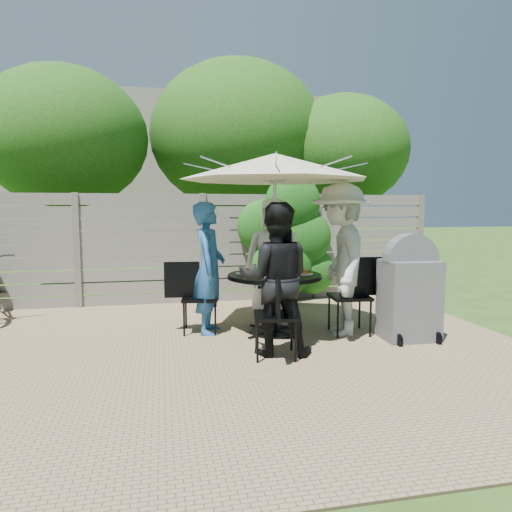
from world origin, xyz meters
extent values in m
plane|color=#304C18|center=(0.00, 0.00, 0.00)|extent=(60.00, 60.00, 0.00)
cube|color=#967E57|center=(0.00, 0.50, 0.01)|extent=(7.00, 6.00, 0.02)
cube|color=gray|center=(0.00, 3.00, 0.93)|extent=(8.00, 0.10, 1.85)
ellipsoid|color=#185714|center=(1.40, 2.85, 0.90)|extent=(1.20, 0.70, 1.80)
cube|color=gray|center=(0.00, 12.00, 2.50)|extent=(10.00, 6.00, 5.00)
ellipsoid|color=#1A4A11|center=(-2.50, 5.00, 2.97)|extent=(3.20, 3.20, 2.72)
ellipsoid|color=#1A4A11|center=(1.00, 5.50, 3.18)|extent=(3.80, 3.80, 3.23)
ellipsoid|color=#1A4A11|center=(3.20, 4.80, 2.83)|extent=(2.80, 2.80, 2.38)
cylinder|color=black|center=(0.71, 0.90, 0.76)|extent=(1.42, 1.42, 0.03)
cylinder|color=black|center=(0.71, 0.90, 0.38)|extent=(0.08, 0.08, 0.76)
cylinder|color=black|center=(0.71, 0.90, 0.02)|extent=(0.63, 0.63, 0.04)
cylinder|color=silver|center=(0.71, 0.90, 1.08)|extent=(0.04, 0.04, 2.16)
cone|color=beige|center=(0.71, 0.90, 2.11)|extent=(2.82, 2.82, 0.33)
cube|color=black|center=(0.93, 1.82, 0.47)|extent=(0.55, 0.55, 0.04)
cube|color=black|center=(0.98, 2.04, 0.72)|extent=(0.14, 0.45, 0.47)
imported|color=silver|center=(0.90, 1.70, 0.88)|extent=(0.96, 0.74, 1.76)
cube|color=black|center=(-0.22, 1.12, 0.46)|extent=(0.50, 0.50, 0.04)
cube|color=black|center=(-0.44, 1.14, 0.70)|extent=(0.45, 0.08, 0.46)
imported|color=#23599B|center=(-0.10, 1.09, 0.84)|extent=(0.53, 0.69, 1.68)
cube|color=black|center=(0.49, -0.03, 0.47)|extent=(0.53, 0.53, 0.04)
cube|color=black|center=(0.45, -0.25, 0.71)|extent=(0.11, 0.45, 0.47)
imported|color=black|center=(0.52, 0.09, 0.83)|extent=(0.93, 0.80, 1.67)
cube|color=black|center=(1.63, 0.68, 0.49)|extent=(0.52, 0.52, 0.04)
cube|color=black|center=(1.87, 0.65, 0.75)|extent=(0.48, 0.08, 0.49)
imported|color=beige|center=(1.52, 0.70, 0.96)|extent=(0.98, 1.37, 1.92)
cylinder|color=white|center=(0.79, 1.25, 0.78)|extent=(0.26, 0.26, 0.01)
cylinder|color=#BF7E38|center=(0.79, 1.25, 0.81)|extent=(0.15, 0.15, 0.05)
cylinder|color=white|center=(0.36, 0.98, 0.78)|extent=(0.26, 0.26, 0.01)
cylinder|color=#BF7E38|center=(0.36, 0.98, 0.81)|extent=(0.15, 0.15, 0.05)
cylinder|color=white|center=(0.62, 0.55, 0.78)|extent=(0.26, 0.26, 0.01)
cylinder|color=#BF7E38|center=(0.62, 0.55, 0.81)|extent=(0.15, 0.15, 0.05)
cylinder|color=white|center=(1.06, 0.81, 0.78)|extent=(0.26, 0.26, 0.01)
cylinder|color=#BF7E38|center=(1.06, 0.81, 0.81)|extent=(0.15, 0.15, 0.05)
cylinder|color=white|center=(0.81, 0.56, 0.78)|extent=(0.24, 0.24, 0.01)
cylinder|color=#BF7E38|center=(0.81, 0.56, 0.81)|extent=(0.14, 0.14, 0.05)
cylinder|color=silver|center=(0.43, 0.85, 0.84)|extent=(0.07, 0.07, 0.14)
cylinder|color=silver|center=(0.75, 0.62, 0.84)|extent=(0.07, 0.07, 0.14)
cylinder|color=silver|center=(0.98, 0.94, 0.84)|extent=(0.07, 0.07, 0.14)
cylinder|color=#59280C|center=(0.66, 0.96, 0.85)|extent=(0.09, 0.09, 0.16)
cylinder|color=#C6B293|center=(0.86, 1.09, 0.83)|extent=(0.08, 0.08, 0.12)
cube|color=#5C5C61|center=(2.23, 0.29, 0.49)|extent=(0.65, 0.51, 0.98)
cylinder|color=#5C5C61|center=(2.23, 0.29, 0.98)|extent=(0.65, 0.22, 0.65)
camera|label=1|loc=(-0.68, -4.64, 1.60)|focal=32.00mm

